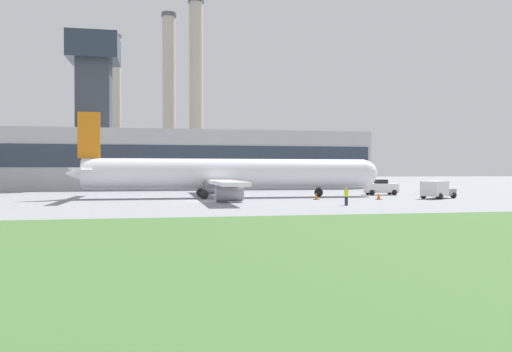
{
  "coord_description": "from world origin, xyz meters",
  "views": [
    {
      "loc": [
        -4.16,
        -50.64,
        3.08
      ],
      "look_at": [
        6.75,
        6.0,
        2.48
      ],
      "focal_mm": 35.0,
      "sensor_mm": 36.0,
      "label": 1
    }
  ],
  "objects_px": {
    "ground_crew_person": "(346,196)",
    "pushback_tug": "(381,188)",
    "baggage_truck": "(437,190)",
    "airplane": "(226,174)"
  },
  "relations": [
    {
      "from": "baggage_truck",
      "to": "ground_crew_person",
      "type": "height_order",
      "value": "baggage_truck"
    },
    {
      "from": "pushback_tug",
      "to": "ground_crew_person",
      "type": "xyz_separation_m",
      "value": [
        -11.47,
        -17.53,
        -0.06
      ]
    },
    {
      "from": "ground_crew_person",
      "to": "pushback_tug",
      "type": "bearing_deg",
      "value": 56.8
    },
    {
      "from": "airplane",
      "to": "baggage_truck",
      "type": "height_order",
      "value": "airplane"
    },
    {
      "from": "airplane",
      "to": "ground_crew_person",
      "type": "distance_m",
      "value": 17.3
    },
    {
      "from": "baggage_truck",
      "to": "ground_crew_person",
      "type": "xyz_separation_m",
      "value": [
        -13.87,
        -8.46,
        -0.13
      ]
    },
    {
      "from": "pushback_tug",
      "to": "baggage_truck",
      "type": "distance_m",
      "value": 9.38
    },
    {
      "from": "airplane",
      "to": "pushback_tug",
      "type": "distance_m",
      "value": 20.52
    },
    {
      "from": "airplane",
      "to": "ground_crew_person",
      "type": "relative_size",
      "value": 22.11
    },
    {
      "from": "airplane",
      "to": "baggage_truck",
      "type": "distance_m",
      "value": 23.6
    }
  ]
}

